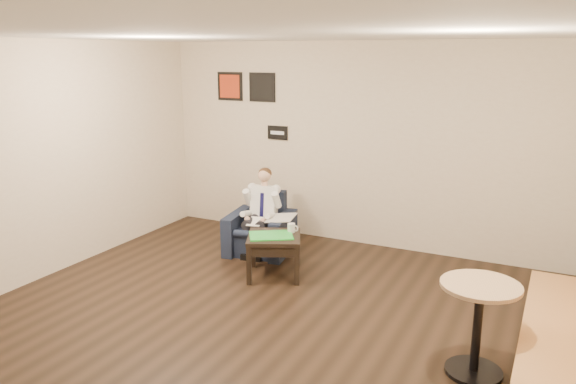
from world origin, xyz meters
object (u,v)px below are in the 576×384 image
at_px(coffee_mug, 291,228).
at_px(smartphone, 279,230).
at_px(cafe_table, 477,329).
at_px(armchair, 260,224).
at_px(seated_man, 257,216).
at_px(green_folder, 271,235).
at_px(side_table, 274,256).
at_px(banquette, 560,301).

relative_size(coffee_mug, smartphone, 0.68).
bearing_deg(cafe_table, armchair, 149.43).
bearing_deg(seated_man, cafe_table, -38.19).
bearing_deg(green_folder, seated_man, 131.25).
bearing_deg(smartphone, side_table, -97.35).
height_order(side_table, smartphone, smartphone).
relative_size(smartphone, banquette, 0.07).
distance_m(coffee_mug, smartphone, 0.16).
bearing_deg(smartphone, coffee_mug, -7.10).
bearing_deg(banquette, green_folder, 167.56).
bearing_deg(coffee_mug, banquette, -17.41).
xyz_separation_m(side_table, smartphone, (-0.02, 0.19, 0.26)).
bearing_deg(coffee_mug, smartphone, -172.35).
xyz_separation_m(seated_man, smartphone, (0.52, -0.37, -0.02)).
height_order(armchair, smartphone, armchair).
height_order(seated_man, smartphone, seated_man).
bearing_deg(green_folder, smartphone, 90.79).
xyz_separation_m(seated_man, side_table, (0.55, -0.56, -0.28)).
bearing_deg(banquette, side_table, 166.87).
xyz_separation_m(green_folder, cafe_table, (2.53, -1.12, -0.11)).
distance_m(armchair, cafe_table, 3.57).
bearing_deg(smartphone, green_folder, -103.96).
bearing_deg(side_table, banquette, -13.13).
bearing_deg(armchair, smartphone, -50.44).
bearing_deg(cafe_table, coffee_mug, 150.28).
bearing_deg(side_table, seated_man, 134.11).
distance_m(green_folder, smartphone, 0.22).
bearing_deg(green_folder, side_table, 58.45).
xyz_separation_m(armchair, seated_man, (0.02, -0.10, 0.15)).
bearing_deg(coffee_mug, side_table, -121.55).
height_order(armchair, cafe_table, cafe_table).
distance_m(seated_man, cafe_table, 3.51).
bearing_deg(coffee_mug, green_folder, -121.55).
xyz_separation_m(armchair, banquette, (3.67, -1.39, 0.21)).
relative_size(seated_man, green_folder, 2.11).
relative_size(coffee_mug, banquette, 0.05).
distance_m(side_table, banquette, 3.21).
distance_m(armchair, banquette, 3.93).
bearing_deg(coffee_mug, cafe_table, -29.72).
bearing_deg(armchair, coffee_mug, -42.31).
distance_m(green_folder, coffee_mug, 0.29).
bearing_deg(coffee_mug, armchair, 146.61).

